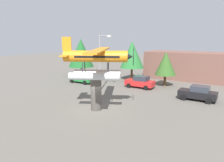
% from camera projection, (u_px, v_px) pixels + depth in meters
% --- Properties ---
extents(ground_plane, '(140.00, 140.00, 0.00)m').
position_uv_depth(ground_plane, '(96.00, 110.00, 21.29)').
color(ground_plane, '#605B54').
extents(display_pedestal, '(1.10, 1.10, 3.27)m').
position_uv_depth(display_pedestal, '(96.00, 94.00, 20.96)').
color(display_pedestal, '#4C4742').
rests_on(display_pedestal, ground).
extents(floatplane_monument, '(7.11, 9.72, 4.00)m').
position_uv_depth(floatplane_monument, '(97.00, 61.00, 20.28)').
color(floatplane_monument, silver).
rests_on(floatplane_monument, display_pedestal).
extents(car_near_green, '(4.20, 2.02, 1.76)m').
position_uv_depth(car_near_green, '(82.00, 77.00, 33.85)').
color(car_near_green, '#237A38').
rests_on(car_near_green, ground).
extents(car_mid_red, '(4.20, 2.02, 1.76)m').
position_uv_depth(car_mid_red, '(140.00, 82.00, 30.44)').
color(car_mid_red, red).
rests_on(car_mid_red, ground).
extents(car_far_black, '(4.20, 2.02, 1.76)m').
position_uv_depth(car_far_black, '(198.00, 93.00, 24.28)').
color(car_far_black, black).
rests_on(car_far_black, ground).
extents(streetlight_primary, '(1.84, 0.28, 7.55)m').
position_uv_depth(streetlight_primary, '(101.00, 59.00, 28.00)').
color(streetlight_primary, gray).
rests_on(streetlight_primary, ground).
extents(storefront_building, '(15.71, 6.24, 4.77)m').
position_uv_depth(storefront_building, '(192.00, 66.00, 36.62)').
color(storefront_building, brown).
rests_on(storefront_building, ground).
extents(tree_west, '(4.78, 4.78, 7.05)m').
position_uv_depth(tree_west, '(81.00, 53.00, 39.93)').
color(tree_west, brown).
rests_on(tree_west, ground).
extents(tree_east, '(4.06, 4.06, 6.65)m').
position_uv_depth(tree_east, '(132.00, 55.00, 35.53)').
color(tree_east, brown).
rests_on(tree_east, ground).
extents(tree_center_back, '(3.12, 3.12, 5.20)m').
position_uv_depth(tree_center_back, '(166.00, 63.00, 30.99)').
color(tree_center_back, brown).
rests_on(tree_center_back, ground).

